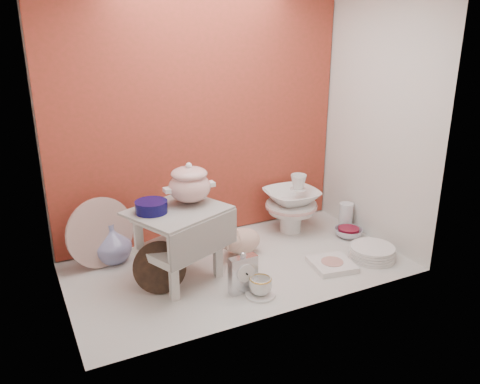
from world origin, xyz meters
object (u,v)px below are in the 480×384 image
at_px(mantel_clock, 243,273).
at_px(porcelain_tower, 291,204).
at_px(plush_pig, 242,241).
at_px(crystal_bowl, 348,233).
at_px(dinner_plate_stack, 372,252).
at_px(blue_white_vase, 112,243).
at_px(soup_tureen, 189,183).
at_px(floral_platter, 101,233).
at_px(gold_rim_teacup, 261,286).
at_px(step_stool, 179,245).

height_order(mantel_clock, porcelain_tower, porcelain_tower).
distance_m(plush_pig, crystal_bowl, 0.71).
bearing_deg(porcelain_tower, dinner_plate_stack, -68.32).
bearing_deg(mantel_clock, blue_white_vase, 126.71).
bearing_deg(soup_tureen, mantel_clock, -65.69).
xyz_separation_m(blue_white_vase, crystal_bowl, (1.38, -0.32, -0.08)).
distance_m(floral_platter, crystal_bowl, 1.48).
distance_m(blue_white_vase, porcelain_tower, 1.11).
bearing_deg(porcelain_tower, mantel_clock, -139.02).
xyz_separation_m(mantel_clock, dinner_plate_stack, (0.81, -0.00, -0.07)).
distance_m(mantel_clock, gold_rim_teacup, 0.11).
distance_m(gold_rim_teacup, porcelain_tower, 0.82).
relative_size(floral_platter, crystal_bowl, 2.25).
distance_m(soup_tureen, gold_rim_teacup, 0.62).
xyz_separation_m(floral_platter, crystal_bowl, (1.44, -0.30, -0.17)).
relative_size(step_stool, soup_tureen, 1.73).
height_order(floral_platter, porcelain_tower, floral_platter).
xyz_separation_m(step_stool, gold_rim_teacup, (0.29, -0.33, -0.14)).
distance_m(mantel_clock, plush_pig, 0.41).
relative_size(gold_rim_teacup, dinner_plate_stack, 0.42).
bearing_deg(mantel_clock, crystal_bowl, 15.64).
bearing_deg(step_stool, plush_pig, -7.63).
relative_size(soup_tureen, gold_rim_teacup, 2.29).
xyz_separation_m(floral_platter, mantel_clock, (0.56, -0.59, -0.09)).
relative_size(soup_tureen, porcelain_tower, 0.68).
bearing_deg(dinner_plate_stack, gold_rim_teacup, -174.90).
distance_m(soup_tureen, crystal_bowl, 1.13).
distance_m(soup_tureen, plush_pig, 0.53).
bearing_deg(gold_rim_teacup, soup_tureen, 117.60).
height_order(dinner_plate_stack, crystal_bowl, dinner_plate_stack).
distance_m(soup_tureen, floral_platter, 0.58).
xyz_separation_m(step_stool, blue_white_vase, (-0.27, 0.35, -0.08)).
bearing_deg(plush_pig, soup_tureen, -176.84).
bearing_deg(dinner_plate_stack, crystal_bowl, 77.11).
distance_m(step_stool, floral_platter, 0.46).
distance_m(floral_platter, porcelain_tower, 1.16).
relative_size(floral_platter, porcelain_tower, 1.03).
height_order(step_stool, porcelain_tower, step_stool).
distance_m(floral_platter, plush_pig, 0.78).
distance_m(gold_rim_teacup, dinner_plate_stack, 0.76).
distance_m(gold_rim_teacup, crystal_bowl, 0.90).
distance_m(mantel_clock, porcelain_tower, 0.80).
relative_size(floral_platter, dinner_plate_stack, 1.47).
xyz_separation_m(blue_white_vase, gold_rim_teacup, (0.56, -0.68, -0.06)).
bearing_deg(floral_platter, mantel_clock, -46.75).
relative_size(mantel_clock, dinner_plate_stack, 0.80).
xyz_separation_m(soup_tureen, dinner_plate_stack, (0.96, -0.32, -0.46)).
bearing_deg(step_stool, porcelain_tower, -5.31).
height_order(blue_white_vase, crystal_bowl, blue_white_vase).
distance_m(step_stool, plush_pig, 0.44).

